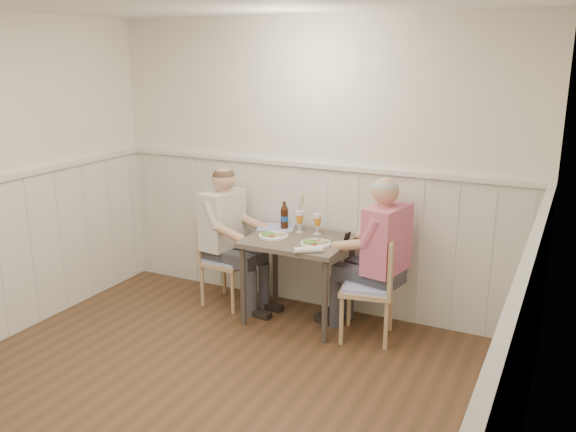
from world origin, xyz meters
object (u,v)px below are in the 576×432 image
object	(u,v)px
man_in_pink	(381,269)
beer_bottle	(284,217)
chair_left	(223,256)
diner_cream	(227,247)
dining_table	(298,250)
grass_vase	(300,213)
chair_right	(375,284)

from	to	relation	value
man_in_pink	beer_bottle	bearing A→B (deg)	170.16
chair_left	diner_cream	size ratio (longest dim) A/B	0.65
dining_table	man_in_pink	world-z (taller)	man_in_pink
chair_left	grass_vase	size ratio (longest dim) A/B	2.55
dining_table	man_in_pink	bearing A→B (deg)	4.04
man_in_pink	diner_cream	distance (m)	1.48
chair_left	beer_bottle	size ratio (longest dim) A/B	3.40
man_in_pink	diner_cream	xyz separation A→B (m)	(-1.48, -0.00, -0.02)
grass_vase	chair_right	bearing A→B (deg)	-21.42
grass_vase	chair_left	bearing A→B (deg)	-161.99
chair_right	chair_left	distance (m)	1.51
chair_right	diner_cream	world-z (taller)	diner_cream
chair_right	man_in_pink	size ratio (longest dim) A/B	0.65
chair_right	beer_bottle	world-z (taller)	beer_bottle
chair_right	chair_left	world-z (taller)	chair_right
chair_left	man_in_pink	distance (m)	1.52
dining_table	man_in_pink	distance (m)	0.73
chair_right	beer_bottle	distance (m)	1.06
chair_right	diner_cream	distance (m)	1.46
diner_cream	beer_bottle	xyz separation A→B (m)	(0.51, 0.17, 0.31)
beer_bottle	grass_vase	world-z (taller)	grass_vase
man_in_pink	dining_table	bearing A→B (deg)	-175.96
dining_table	diner_cream	distance (m)	0.76
chair_right	grass_vase	world-z (taller)	grass_vase
dining_table	chair_left	xyz separation A→B (m)	(-0.80, 0.05, -0.18)
man_in_pink	beer_bottle	distance (m)	1.02
chair_left	diner_cream	bearing A→B (deg)	-5.29
diner_cream	grass_vase	bearing A→B (deg)	19.50
chair_right	diner_cream	xyz separation A→B (m)	(-1.46, 0.09, 0.07)
chair_left	beer_bottle	bearing A→B (deg)	16.78
grass_vase	dining_table	bearing A→B (deg)	-68.19
chair_left	grass_vase	distance (m)	0.84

